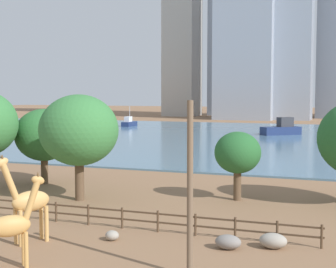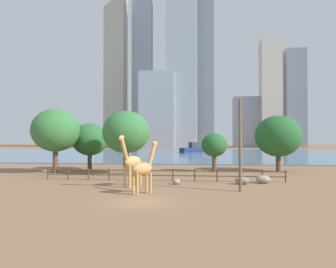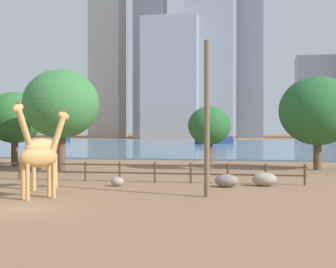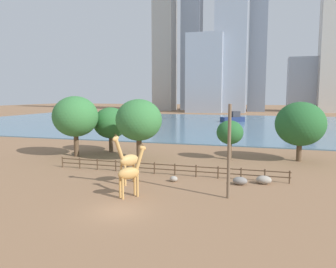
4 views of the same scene
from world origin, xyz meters
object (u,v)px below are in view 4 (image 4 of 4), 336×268
object	(u,v)px
giraffe_tall	(128,160)
boulder_by_pole	(240,181)
tree_center_broad	(75,117)
tree_right_small	(230,133)
tree_right_tall	(300,124)
boat_tug	(233,118)
boulder_small	(174,179)
utility_pole	(229,152)
tree_left_small	(139,120)
tree_left_large	(111,123)
boat_sailboat	(137,115)
giraffe_companion	(130,173)
boulder_near_fence	(264,180)

from	to	relation	value
giraffe_tall	boulder_by_pole	bearing A→B (deg)	133.10
tree_center_broad	tree_right_small	bearing A→B (deg)	10.17
tree_right_tall	boat_tug	bearing A→B (deg)	103.14
tree_center_broad	tree_right_tall	world-z (taller)	tree_center_broad
boulder_small	tree_center_broad	bearing A→B (deg)	151.14
boulder_small	tree_center_broad	distance (m)	20.18
utility_pole	tree_left_small	xyz separation A→B (m)	(-13.12, 12.85, 1.43)
tree_left_large	boulder_by_pole	bearing A→B (deg)	-33.47
tree_center_broad	boat_sailboat	distance (m)	81.56
tree_right_tall	boat_tug	xyz separation A→B (m)	(-14.13, 60.54, -3.60)
boat_sailboat	tree_right_tall	bearing A→B (deg)	-145.40
boulder_small	giraffe_companion	bearing A→B (deg)	-110.94
boulder_small	tree_left_large	distance (m)	20.39
boulder_near_fence	boulder_by_pole	xyz separation A→B (m)	(-2.23, -0.97, -0.03)
boulder_by_pole	tree_right_small	size ratio (longest dim) A/B	0.26
utility_pole	boulder_near_fence	world-z (taller)	utility_pole
utility_pole	boulder_near_fence	xyz separation A→B (m)	(2.91, 5.52, -3.58)
utility_pole	boulder_by_pole	world-z (taller)	utility_pole
utility_pole	boulder_small	size ratio (longest dim) A/B	10.21
boulder_near_fence	boat_sailboat	bearing A→B (deg)	119.12
tree_right_small	boulder_small	bearing A→B (deg)	-107.73
tree_center_broad	tree_left_small	size ratio (longest dim) A/B	1.05
boat_sailboat	tree_left_small	bearing A→B (deg)	-158.95
boulder_near_fence	boulder_small	world-z (taller)	boulder_near_fence
utility_pole	boulder_small	world-z (taller)	utility_pole
giraffe_companion	tree_center_broad	bearing A→B (deg)	86.12
boulder_small	boulder_near_fence	bearing A→B (deg)	10.65
boulder_small	boat_tug	distance (m)	75.19
boulder_by_pole	boulder_near_fence	bearing A→B (deg)	23.42
giraffe_tall	boat_sailboat	bearing A→B (deg)	-130.18
tree_left_large	tree_right_tall	distance (m)	27.15
boulder_near_fence	tree_center_broad	distance (m)	27.44
boat_sailboat	tree_left_large	bearing A→B (deg)	-162.08
tree_center_broad	tree_left_small	bearing A→B (deg)	-2.43
tree_right_tall	tree_left_small	distance (m)	21.21
boulder_by_pole	boulder_small	size ratio (longest dim) A/B	1.80
utility_pole	boulder_near_fence	bearing A→B (deg)	62.25
boulder_by_pole	boat_tug	world-z (taller)	boat_tug
giraffe_companion	tree_left_large	xyz separation A→B (m)	(-11.74, 20.11, 2.35)
giraffe_tall	boulder_small	world-z (taller)	giraffe_tall
tree_left_large	boat_tug	world-z (taller)	tree_left_large
giraffe_companion	tree_left_small	xyz separation A→B (m)	(-5.02, 14.84, 3.32)
tree_left_small	tree_right_small	xyz separation A→B (m)	(11.48, 4.22, -1.75)
giraffe_tall	utility_pole	bearing A→B (deg)	108.31
boulder_by_pole	boulder_small	world-z (taller)	boulder_by_pole
tree_right_small	utility_pole	bearing A→B (deg)	-84.51
boulder_near_fence	boulder_by_pole	world-z (taller)	boulder_near_fence
giraffe_companion	boulder_small	world-z (taller)	giraffe_companion
boulder_small	tree_left_large	size ratio (longest dim) A/B	0.11
giraffe_tall	tree_right_tall	xyz separation A→B (m)	(17.26, 16.73, 2.58)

